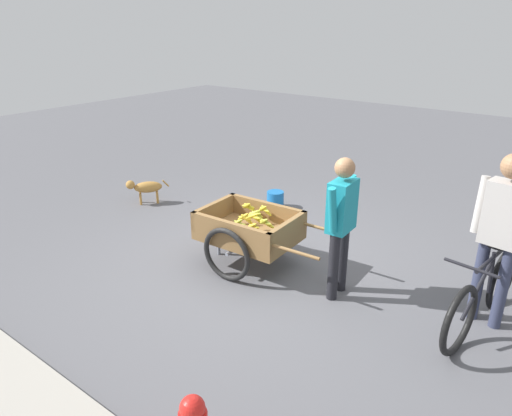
% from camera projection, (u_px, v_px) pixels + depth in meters
% --- Properties ---
extents(ground_plane, '(24.00, 24.00, 0.00)m').
position_uv_depth(ground_plane, '(261.00, 267.00, 5.69)').
color(ground_plane, '#56565B').
extents(fruit_cart, '(1.68, 0.97, 0.72)m').
position_uv_depth(fruit_cart, '(250.00, 232.00, 5.58)').
color(fruit_cart, olive).
rests_on(fruit_cart, ground).
extents(vendor_person, '(0.22, 0.57, 1.52)m').
position_uv_depth(vendor_person, '(341.00, 217.00, 4.80)').
color(vendor_person, black).
rests_on(vendor_person, ground).
extents(bicycle, '(0.46, 1.65, 0.85)m').
position_uv_depth(bicycle, '(482.00, 296.00, 4.43)').
color(bicycle, black).
rests_on(bicycle, ground).
extents(cyclist_person, '(0.52, 0.24, 1.70)m').
position_uv_depth(cyclist_person, '(502.00, 226.00, 4.28)').
color(cyclist_person, '#333851').
rests_on(cyclist_person, ground).
extents(dog, '(0.46, 0.55, 0.40)m').
position_uv_depth(dog, '(146.00, 187.00, 7.55)').
color(dog, '#AD7A38').
rests_on(dog, ground).
extents(plastic_bucket, '(0.27, 0.27, 0.26)m').
position_uv_depth(plastic_bucket, '(275.00, 199.00, 7.44)').
color(plastic_bucket, '#1966B2').
rests_on(plastic_bucket, ground).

